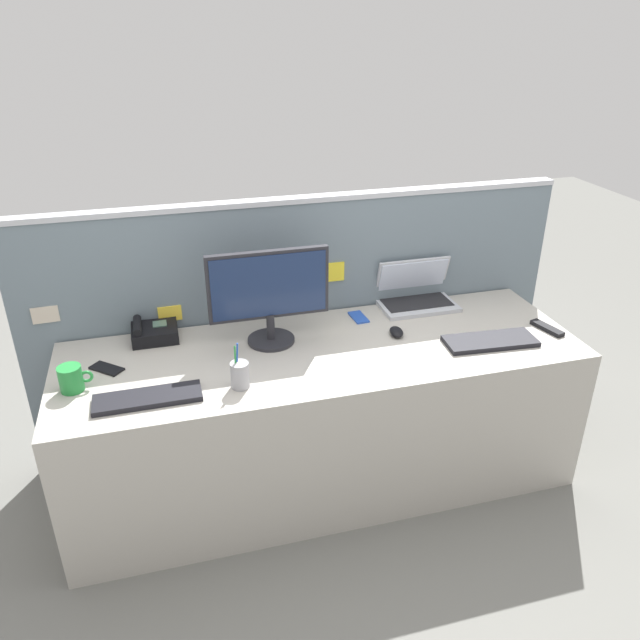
# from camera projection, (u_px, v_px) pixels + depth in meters

# --- Properties ---
(ground_plane) EXTENTS (10.00, 10.00, 0.00)m
(ground_plane) POSITION_uv_depth(u_px,v_px,m) (323.00, 476.00, 3.02)
(ground_plane) COLOR slate
(desk) EXTENTS (2.28, 0.75, 0.71)m
(desk) POSITION_uv_depth(u_px,v_px,m) (323.00, 416.00, 2.86)
(desk) COLOR #ADA89E
(desk) RESTS_ON ground_plane
(cubicle_divider) EXTENTS (2.62, 0.08, 1.28)m
(cubicle_divider) POSITION_uv_depth(u_px,v_px,m) (301.00, 322.00, 3.09)
(cubicle_divider) COLOR slate
(cubicle_divider) RESTS_ON ground_plane
(desktop_monitor) EXTENTS (0.53, 0.21, 0.43)m
(desktop_monitor) POSITION_uv_depth(u_px,v_px,m) (269.00, 292.00, 2.67)
(desktop_monitor) COLOR #232328
(desktop_monitor) RESTS_ON desk
(laptop) EXTENTS (0.38, 0.24, 0.23)m
(laptop) POSITION_uv_depth(u_px,v_px,m) (415.00, 294.00, 3.10)
(laptop) COLOR #B2B5BC
(laptop) RESTS_ON desk
(desk_phone) EXTENTS (0.20, 0.17, 0.10)m
(desk_phone) POSITION_uv_depth(u_px,v_px,m) (153.00, 332.00, 2.77)
(desk_phone) COLOR black
(desk_phone) RESTS_ON desk
(keyboard_main) EXTENTS (0.42, 0.19, 0.02)m
(keyboard_main) POSITION_uv_depth(u_px,v_px,m) (490.00, 341.00, 2.75)
(keyboard_main) COLOR black
(keyboard_main) RESTS_ON desk
(keyboard_spare) EXTENTS (0.41, 0.13, 0.02)m
(keyboard_spare) POSITION_uv_depth(u_px,v_px,m) (148.00, 398.00, 2.34)
(keyboard_spare) COLOR black
(keyboard_spare) RESTS_ON desk
(computer_mouse_right_hand) EXTENTS (0.07, 0.11, 0.03)m
(computer_mouse_right_hand) POSITION_uv_depth(u_px,v_px,m) (396.00, 332.00, 2.82)
(computer_mouse_right_hand) COLOR black
(computer_mouse_right_hand) RESTS_ON desk
(pen_cup) EXTENTS (0.07, 0.07, 0.19)m
(pen_cup) POSITION_uv_depth(u_px,v_px,m) (240.00, 375.00, 2.41)
(pen_cup) COLOR #99999E
(pen_cup) RESTS_ON desk
(cell_phone_blue_case) EXTENTS (0.07, 0.13, 0.01)m
(cell_phone_blue_case) POSITION_uv_depth(u_px,v_px,m) (359.00, 317.00, 2.98)
(cell_phone_blue_case) COLOR blue
(cell_phone_blue_case) RESTS_ON desk
(cell_phone_black_slab) EXTENTS (0.15, 0.14, 0.01)m
(cell_phone_black_slab) POSITION_uv_depth(u_px,v_px,m) (107.00, 369.00, 2.55)
(cell_phone_black_slab) COLOR black
(cell_phone_black_slab) RESTS_ON desk
(tv_remote) EXTENTS (0.09, 0.18, 0.02)m
(tv_remote) POSITION_uv_depth(u_px,v_px,m) (547.00, 328.00, 2.86)
(tv_remote) COLOR black
(tv_remote) RESTS_ON desk
(coffee_mug) EXTENTS (0.13, 0.09, 0.10)m
(coffee_mug) POSITION_uv_depth(u_px,v_px,m) (71.00, 379.00, 2.39)
(coffee_mug) COLOR #238438
(coffee_mug) RESTS_ON desk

